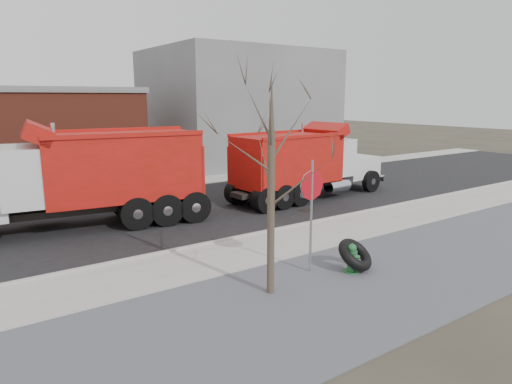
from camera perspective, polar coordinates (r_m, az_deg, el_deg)
ground at (r=15.26m, az=5.69°, el=-6.36°), size 120.00×120.00×0.00m
gravel_verge at (r=12.96m, az=15.90°, el=-10.06°), size 60.00×5.00×0.03m
sidewalk at (r=15.44m, az=5.09°, el=-6.02°), size 60.00×2.50×0.06m
curb at (r=16.40m, az=2.18°, el=-4.81°), size 60.00×0.15×0.11m
road at (r=20.28m, az=-5.90°, el=-1.75°), size 60.00×9.40×0.02m
far_sidewalk at (r=25.31m, az=-12.16°, el=0.82°), size 60.00×2.00×0.06m
building_grey at (r=34.38m, az=-2.29°, el=10.57°), size 12.00×10.00×8.00m
bare_tree at (r=10.57m, az=1.92°, el=3.93°), size 3.20×3.20×5.20m
fire_hydrant at (r=12.87m, az=11.88°, el=-8.26°), size 0.48×0.47×0.84m
truck_tire at (r=13.00m, az=12.28°, el=-7.67°), size 1.32×1.29×0.90m
stop_sign at (r=12.26m, az=6.97°, el=-0.75°), size 0.85×0.09×3.11m
dump_truck_red_a at (r=21.54m, az=6.11°, el=3.82°), size 8.68×2.92×3.48m
dump_truck_red_b at (r=17.65m, az=-20.35°, el=2.08°), size 9.45×3.82×3.90m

